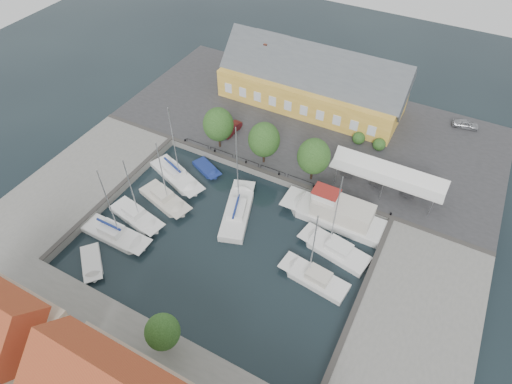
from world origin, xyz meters
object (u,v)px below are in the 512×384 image
car_silver (466,124)px  launch_sw (92,264)px  car_red (232,129)px  warehouse (309,82)px  tent_canopy (388,174)px  center_sailboat (237,213)px  west_boat_d (115,235)px  west_boat_b (165,200)px  west_boat_a (176,176)px  trawler (337,214)px  west_boat_c (136,217)px  east_boat_b (315,279)px  launch_nw (207,169)px  east_boat_a (335,250)px

car_silver → launch_sw: 55.02m
launch_sw → car_red: bearing=84.8°
warehouse → launch_sw: 40.94m
tent_canopy → warehouse: bearing=140.1°
center_sailboat → west_boat_d: center_sailboat is taller
west_boat_b → car_red: bearing=86.1°
west_boat_a → center_sailboat: bearing=-10.1°
trawler → west_boat_d: size_ratio=1.10×
car_silver → west_boat_c: west_boat_c is taller
east_boat_b → west_boat_b: (-21.50, 1.90, -0.00)m
car_silver → west_boat_a: 43.07m
west_boat_d → car_silver: bearing=50.6°
west_boat_c → launch_sw: 7.71m
tent_canopy → launch_sw: 36.57m
tent_canopy → west_boat_a: 27.50m
tent_canopy → west_boat_a: west_boat_a is taller
warehouse → west_boat_c: size_ratio=2.69×
west_boat_a → launch_nw: bearing=49.8°
car_silver → center_sailboat: size_ratio=0.28×
tent_canopy → launch_sw: (-25.63, -25.83, -3.59)m
tent_canopy → trawler: 8.27m
warehouse → car_red: bearing=-117.3°
car_silver → west_boat_b: size_ratio=0.35×
west_boat_b → east_boat_b: bearing=-5.1°
tent_canopy → center_sailboat: (-14.88, -11.74, -3.32)m
west_boat_d → launch_sw: 4.29m
car_silver → west_boat_b: west_boat_b is taller
tent_canopy → east_boat_b: (-2.71, -16.05, -3.42)m
car_red → west_boat_a: west_boat_a is taller
launch_sw → launch_nw: (2.95, 19.22, -0.00)m
car_silver → west_boat_a: (-32.40, -28.34, -1.36)m
west_boat_b → west_boat_d: west_boat_d is taller
trawler → west_boat_a: (-21.63, -3.04, -0.75)m
tent_canopy → car_red: (-23.18, 1.12, -2.05)m
west_boat_a → west_boat_c: bearing=-90.9°
east_boat_b → west_boat_d: 23.83m
west_boat_a → launch_nw: size_ratio=2.45×
center_sailboat → east_boat_b: bearing=-19.5°
tent_canopy → launch_nw: 23.90m
tent_canopy → west_boat_b: bearing=-149.7°
car_silver → east_boat_a: 31.27m
tent_canopy → launch_sw: bearing=-134.8°
east_boat_b → west_boat_a: (-22.73, 6.18, 0.01)m
car_silver → west_boat_a: bearing=120.0°
car_red → west_boat_b: west_boat_b is taller
trawler → east_boat_a: size_ratio=1.08×
tent_canopy → east_boat_a: size_ratio=1.16×
west_boat_a → west_boat_d: (-0.46, -11.69, -0.00)m
warehouse → car_silver: warehouse is taller
trawler → west_boat_b: bearing=-160.3°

